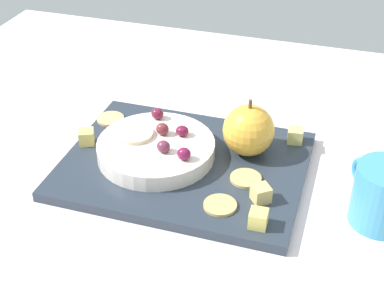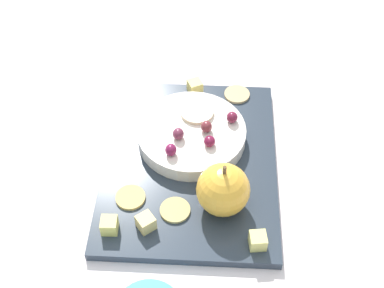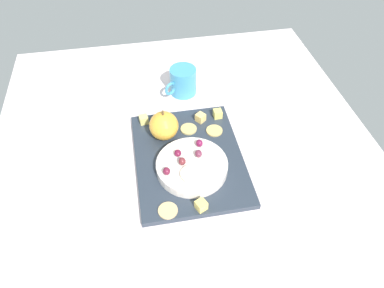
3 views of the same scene
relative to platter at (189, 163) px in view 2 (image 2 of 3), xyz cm
name	(u,v)px [view 2 (image 2 of 3)]	position (x,y,z in cm)	size (l,w,h in cm)	color
table	(190,180)	(-0.85, -0.10, -2.92)	(110.95, 96.71, 4.43)	silver
platter	(189,163)	(0.00, 0.00, 0.00)	(33.22, 25.56, 1.42)	#29323F
serving_dish	(193,134)	(4.20, -0.39, 1.87)	(16.57, 16.57, 2.32)	white
apple_whole	(223,190)	(-7.87, -4.98, 4.36)	(7.30, 7.30, 7.30)	gold
apple_stem	(225,170)	(-7.87, -4.98, 8.61)	(0.50, 0.50, 1.20)	brown
cheese_cube_0	(146,223)	(-11.91, 5.14, 1.79)	(2.16, 2.16, 2.16)	#E8C472
cheese_cube_1	(109,225)	(-12.59, 9.93, 1.79)	(2.16, 2.16, 2.16)	#E6D466
cheese_cube_2	(258,241)	(-13.90, -9.67, 1.79)	(2.16, 2.16, 2.16)	#E1D474
cheese_cube_3	(194,87)	(14.99, -0.01, 1.79)	(2.16, 2.16, 2.16)	#EACE67
cracker_0	(130,197)	(-7.33, 7.87, 0.91)	(4.22, 4.22, 0.40)	tan
cracker_1	(237,94)	(14.44, -7.14, 0.91)	(4.22, 4.22, 0.40)	tan
cracker_2	(175,210)	(-9.13, 1.46, 0.91)	(4.22, 4.22, 0.40)	tan
grape_0	(232,117)	(6.18, -6.19, 3.87)	(1.85, 1.67, 1.68)	maroon
grape_1	(178,134)	(2.35, 1.76, 3.88)	(1.85, 1.67, 1.70)	#68283F
grape_2	(206,127)	(4.00, -2.35, 3.91)	(1.85, 1.67, 1.76)	maroon
grape_3	(171,151)	(-1.04, 2.61, 3.91)	(1.85, 1.67, 1.76)	maroon
grape_4	(210,141)	(1.23, -2.91, 3.78)	(1.85, 1.67, 1.50)	maroon
apple_slice_0	(197,112)	(7.59, -0.79, 3.33)	(5.17, 5.17, 0.60)	beige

